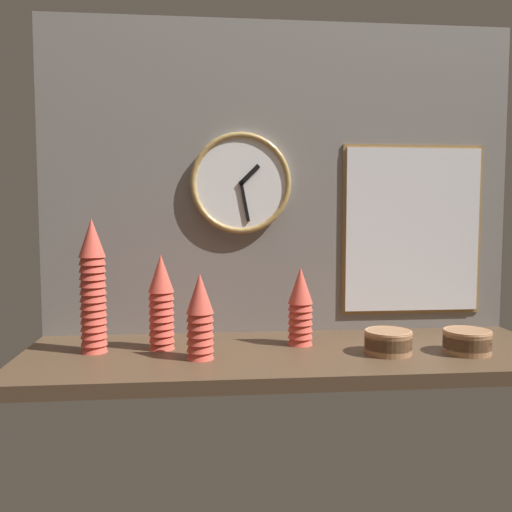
{
  "coord_description": "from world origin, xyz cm",
  "views": [
    {
      "loc": [
        -26.37,
        -158.49,
        41.2
      ],
      "look_at": [
        -10.53,
        4.0,
        28.02
      ],
      "focal_mm": 38.0,
      "sensor_mm": 36.0,
      "label": 1
    }
  ],
  "objects_px": {
    "cup_stack_far_left": "(93,286)",
    "wall_clock": "(241,183)",
    "menu_board": "(412,230)",
    "cup_stack_center_right": "(300,306)",
    "cup_stack_center_left": "(200,316)",
    "bowl_stack_far_right": "(467,340)",
    "bowl_stack_right": "(388,341)",
    "cup_stack_left": "(161,302)"
  },
  "relations": [
    {
      "from": "bowl_stack_right",
      "to": "wall_clock",
      "type": "distance_m",
      "value": 0.7
    },
    {
      "from": "cup_stack_center_left",
      "to": "menu_board",
      "type": "distance_m",
      "value": 0.84
    },
    {
      "from": "cup_stack_left",
      "to": "bowl_stack_far_right",
      "type": "height_order",
      "value": "cup_stack_left"
    },
    {
      "from": "cup_stack_left",
      "to": "bowl_stack_right",
      "type": "bearing_deg",
      "value": -10.22
    },
    {
      "from": "cup_stack_center_left",
      "to": "bowl_stack_right",
      "type": "distance_m",
      "value": 0.55
    },
    {
      "from": "cup_stack_center_left",
      "to": "wall_clock",
      "type": "xyz_separation_m",
      "value": [
        0.14,
        0.31,
        0.39
      ]
    },
    {
      "from": "cup_stack_far_left",
      "to": "menu_board",
      "type": "relative_size",
      "value": 0.67
    },
    {
      "from": "bowl_stack_far_right",
      "to": "menu_board",
      "type": "bearing_deg",
      "value": 96.83
    },
    {
      "from": "cup_stack_center_left",
      "to": "bowl_stack_right",
      "type": "height_order",
      "value": "cup_stack_center_left"
    },
    {
      "from": "cup_stack_far_left",
      "to": "cup_stack_left",
      "type": "height_order",
      "value": "cup_stack_far_left"
    },
    {
      "from": "cup_stack_center_right",
      "to": "menu_board",
      "type": "height_order",
      "value": "menu_board"
    },
    {
      "from": "menu_board",
      "to": "cup_stack_far_left",
      "type": "bearing_deg",
      "value": -168.29
    },
    {
      "from": "bowl_stack_right",
      "to": "wall_clock",
      "type": "height_order",
      "value": "wall_clock"
    },
    {
      "from": "cup_stack_left",
      "to": "bowl_stack_far_right",
      "type": "xyz_separation_m",
      "value": [
        0.9,
        -0.14,
        -0.11
      ]
    },
    {
      "from": "cup_stack_center_right",
      "to": "wall_clock",
      "type": "xyz_separation_m",
      "value": [
        -0.17,
        0.18,
        0.39
      ]
    },
    {
      "from": "cup_stack_center_left",
      "to": "cup_stack_center_right",
      "type": "distance_m",
      "value": 0.34
    },
    {
      "from": "cup_stack_left",
      "to": "cup_stack_center_left",
      "type": "xyz_separation_m",
      "value": [
        0.12,
        -0.12,
        -0.02
      ]
    },
    {
      "from": "cup_stack_center_left",
      "to": "bowl_stack_right",
      "type": "bearing_deg",
      "value": 0.35
    },
    {
      "from": "cup_stack_center_left",
      "to": "cup_stack_center_right",
      "type": "bearing_deg",
      "value": 23.45
    },
    {
      "from": "cup_stack_far_left",
      "to": "wall_clock",
      "type": "distance_m",
      "value": 0.59
    },
    {
      "from": "cup_stack_center_right",
      "to": "bowl_stack_right",
      "type": "bearing_deg",
      "value": -28.94
    },
    {
      "from": "wall_clock",
      "to": "menu_board",
      "type": "xyz_separation_m",
      "value": [
        0.6,
        0.01,
        -0.16
      ]
    },
    {
      "from": "cup_stack_left",
      "to": "cup_stack_center_right",
      "type": "distance_m",
      "value": 0.43
    },
    {
      "from": "cup_stack_center_right",
      "to": "wall_clock",
      "type": "height_order",
      "value": "wall_clock"
    },
    {
      "from": "bowl_stack_far_right",
      "to": "wall_clock",
      "type": "distance_m",
      "value": 0.86
    },
    {
      "from": "cup_stack_far_left",
      "to": "cup_stack_left",
      "type": "relative_size",
      "value": 1.38
    },
    {
      "from": "menu_board",
      "to": "cup_stack_center_right",
      "type": "bearing_deg",
      "value": -156.41
    },
    {
      "from": "cup_stack_center_right",
      "to": "menu_board",
      "type": "bearing_deg",
      "value": 23.59
    },
    {
      "from": "cup_stack_far_left",
      "to": "wall_clock",
      "type": "relative_size",
      "value": 1.17
    },
    {
      "from": "bowl_stack_right",
      "to": "cup_stack_center_left",
      "type": "bearing_deg",
      "value": -179.65
    },
    {
      "from": "cup_stack_left",
      "to": "cup_stack_center_left",
      "type": "bearing_deg",
      "value": -46.53
    },
    {
      "from": "bowl_stack_far_right",
      "to": "wall_clock",
      "type": "xyz_separation_m",
      "value": [
        -0.64,
        0.33,
        0.47
      ]
    },
    {
      "from": "cup_stack_center_right",
      "to": "bowl_stack_far_right",
      "type": "distance_m",
      "value": 0.5
    },
    {
      "from": "cup_stack_far_left",
      "to": "bowl_stack_right",
      "type": "xyz_separation_m",
      "value": [
        0.86,
        -0.1,
        -0.16
      ]
    },
    {
      "from": "cup_stack_far_left",
      "to": "cup_stack_left",
      "type": "bearing_deg",
      "value": 5.49
    },
    {
      "from": "cup_stack_left",
      "to": "menu_board",
      "type": "height_order",
      "value": "menu_board"
    },
    {
      "from": "cup_stack_center_left",
      "to": "bowl_stack_right",
      "type": "xyz_separation_m",
      "value": [
        0.55,
        0.0,
        -0.08
      ]
    },
    {
      "from": "wall_clock",
      "to": "cup_stack_center_right",
      "type": "bearing_deg",
      "value": -46.18
    },
    {
      "from": "bowl_stack_right",
      "to": "cup_stack_left",
      "type": "bearing_deg",
      "value": 169.78
    },
    {
      "from": "cup_stack_left",
      "to": "bowl_stack_right",
      "type": "relative_size",
      "value": 2.07
    },
    {
      "from": "wall_clock",
      "to": "bowl_stack_right",
      "type": "bearing_deg",
      "value": -37.17
    },
    {
      "from": "cup_stack_left",
      "to": "cup_stack_center_left",
      "type": "height_order",
      "value": "cup_stack_left"
    }
  ]
}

